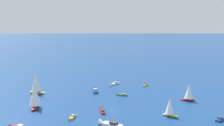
{
  "coord_description": "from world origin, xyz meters",
  "views": [
    {
      "loc": [
        -93.65,
        -80.18,
        42.23
      ],
      "look_at": [
        -0.18,
        1.44,
        22.64
      ],
      "focal_mm": 41.3,
      "sensor_mm": 36.0,
      "label": 1
    }
  ],
  "objects_px": {
    "marker_buoy": "(110,86)",
    "sailboat_outer_ring_d": "(189,92)",
    "motorboat_outer_ring_b": "(222,119)",
    "motorboat_outer_ring_e": "(122,95)",
    "motorboat_ahead": "(109,124)",
    "sailboat_outer_ring_a": "(170,107)",
    "sailboat_near_centre": "(35,97)",
    "motorboat_far_stbd": "(72,118)",
    "motorboat_mid_cluster": "(114,84)",
    "sailboat_outer_ring_f": "(36,84)",
    "motorboat_inshore": "(95,90)",
    "motorboat_offshore": "(102,111)",
    "motorboat_far_port": "(145,85)"
  },
  "relations": [
    {
      "from": "sailboat_near_centre",
      "to": "sailboat_outer_ring_f",
      "type": "xyz_separation_m",
      "value": [
        15.52,
        23.01,
        0.15
      ]
    },
    {
      "from": "motorboat_far_port",
      "to": "motorboat_far_stbd",
      "type": "xyz_separation_m",
      "value": [
        -71.4,
        -9.08,
        -0.08
      ]
    },
    {
      "from": "sailboat_near_centre",
      "to": "motorboat_outer_ring_e",
      "type": "relative_size",
      "value": 2.05
    },
    {
      "from": "motorboat_outer_ring_b",
      "to": "sailboat_outer_ring_d",
      "type": "relative_size",
      "value": 0.73
    },
    {
      "from": "motorboat_far_stbd",
      "to": "motorboat_mid_cluster",
      "type": "xyz_separation_m",
      "value": [
        60.61,
        27.23,
        0.15
      ]
    },
    {
      "from": "sailboat_near_centre",
      "to": "motorboat_outer_ring_b",
      "type": "relative_size",
      "value": 1.71
    },
    {
      "from": "motorboat_inshore",
      "to": "sailboat_outer_ring_d",
      "type": "bearing_deg",
      "value": -68.95
    },
    {
      "from": "motorboat_ahead",
      "to": "motorboat_mid_cluster",
      "type": "bearing_deg",
      "value": 38.98
    },
    {
      "from": "motorboat_far_port",
      "to": "motorboat_ahead",
      "type": "distance_m",
      "value": 72.06
    },
    {
      "from": "marker_buoy",
      "to": "sailboat_outer_ring_d",
      "type": "bearing_deg",
      "value": -84.01
    },
    {
      "from": "sailboat_near_centre",
      "to": "sailboat_outer_ring_f",
      "type": "height_order",
      "value": "sailboat_outer_ring_f"
    },
    {
      "from": "motorboat_mid_cluster",
      "to": "sailboat_outer_ring_d",
      "type": "distance_m",
      "value": 54.82
    },
    {
      "from": "motorboat_far_port",
      "to": "motorboat_far_stbd",
      "type": "distance_m",
      "value": 71.97
    },
    {
      "from": "motorboat_outer_ring_e",
      "to": "motorboat_outer_ring_b",
      "type": "bearing_deg",
      "value": -90.43
    },
    {
      "from": "motorboat_inshore",
      "to": "sailboat_outer_ring_f",
      "type": "xyz_separation_m",
      "value": [
        -26.34,
        23.11,
        5.32
      ]
    },
    {
      "from": "motorboat_outer_ring_b",
      "to": "motorboat_outer_ring_e",
      "type": "xyz_separation_m",
      "value": [
        0.43,
        56.84,
        -0.09
      ]
    },
    {
      "from": "sailboat_outer_ring_d",
      "to": "motorboat_ahead",
      "type": "bearing_deg",
      "value": 170.25
    },
    {
      "from": "motorboat_far_stbd",
      "to": "motorboat_inshore",
      "type": "xyz_separation_m",
      "value": [
        39.08,
        24.49,
        0.32
      ]
    },
    {
      "from": "sailboat_near_centre",
      "to": "motorboat_far_stbd",
      "type": "height_order",
      "value": "sailboat_near_centre"
    },
    {
      "from": "sailboat_near_centre",
      "to": "motorboat_offshore",
      "type": "distance_m",
      "value": 34.21
    },
    {
      "from": "sailboat_near_centre",
      "to": "marker_buoy",
      "type": "height_order",
      "value": "sailboat_near_centre"
    },
    {
      "from": "sailboat_near_centre",
      "to": "motorboat_outer_ring_e",
      "type": "distance_m",
      "value": 49.34
    },
    {
      "from": "motorboat_ahead",
      "to": "motorboat_outer_ring_b",
      "type": "distance_m",
      "value": 49.73
    },
    {
      "from": "motorboat_far_stbd",
      "to": "marker_buoy",
      "type": "distance_m",
      "value": 58.98
    },
    {
      "from": "sailboat_near_centre",
      "to": "motorboat_far_port",
      "type": "xyz_separation_m",
      "value": [
        74.18,
        -15.51,
        -5.4
      ]
    },
    {
      "from": "motorboat_far_stbd",
      "to": "motorboat_outer_ring_e",
      "type": "distance_m",
      "value": 43.17
    },
    {
      "from": "motorboat_mid_cluster",
      "to": "sailboat_outer_ring_d",
      "type": "relative_size",
      "value": 0.78
    },
    {
      "from": "motorboat_inshore",
      "to": "motorboat_mid_cluster",
      "type": "relative_size",
      "value": 1.18
    },
    {
      "from": "motorboat_far_port",
      "to": "motorboat_mid_cluster",
      "type": "bearing_deg",
      "value": 120.73
    },
    {
      "from": "sailboat_outer_ring_a",
      "to": "motorboat_outer_ring_e",
      "type": "xyz_separation_m",
      "value": [
        11.6,
        37.51,
        -3.82
      ]
    },
    {
      "from": "motorboat_ahead",
      "to": "sailboat_outer_ring_a",
      "type": "height_order",
      "value": "sailboat_outer_ring_a"
    },
    {
      "from": "motorboat_outer_ring_e",
      "to": "sailboat_outer_ring_f",
      "type": "distance_m",
      "value": 51.36
    },
    {
      "from": "motorboat_far_port",
      "to": "sailboat_outer_ring_d",
      "type": "xyz_separation_m",
      "value": [
        -12.34,
        -36.49,
        4.19
      ]
    },
    {
      "from": "sailboat_near_centre",
      "to": "motorboat_mid_cluster",
      "type": "height_order",
      "value": "sailboat_near_centre"
    },
    {
      "from": "motorboat_mid_cluster",
      "to": "marker_buoy",
      "type": "bearing_deg",
      "value": -159.43
    },
    {
      "from": "sailboat_near_centre",
      "to": "motorboat_ahead",
      "type": "relative_size",
      "value": 1.18
    },
    {
      "from": "sailboat_outer_ring_d",
      "to": "motorboat_inshore",
      "type": "bearing_deg",
      "value": 111.05
    },
    {
      "from": "motorboat_offshore",
      "to": "sailboat_outer_ring_f",
      "type": "distance_m",
      "value": 51.91
    },
    {
      "from": "motorboat_inshore",
      "to": "motorboat_outer_ring_b",
      "type": "relative_size",
      "value": 1.26
    },
    {
      "from": "motorboat_offshore",
      "to": "marker_buoy",
      "type": "bearing_deg",
      "value": 36.7
    },
    {
      "from": "motorboat_far_stbd",
      "to": "sailboat_outer_ring_f",
      "type": "xyz_separation_m",
      "value": [
        12.74,
        47.6,
        5.64
      ]
    },
    {
      "from": "motorboat_mid_cluster",
      "to": "sailboat_outer_ring_f",
      "type": "height_order",
      "value": "sailboat_outer_ring_f"
    },
    {
      "from": "sailboat_near_centre",
      "to": "motorboat_ahead",
      "type": "xyz_separation_m",
      "value": [
        7.43,
        -42.65,
        -5.13
      ]
    },
    {
      "from": "motorboat_inshore",
      "to": "sailboat_near_centre",
      "type": "bearing_deg",
      "value": 179.87
    },
    {
      "from": "motorboat_outer_ring_b",
      "to": "sailboat_outer_ring_d",
      "type": "xyz_separation_m",
      "value": [
        16.78,
        23.15,
        4.18
      ]
    },
    {
      "from": "sailboat_outer_ring_d",
      "to": "motorboat_outer_ring_e",
      "type": "xyz_separation_m",
      "value": [
        -16.35,
        33.69,
        -4.27
      ]
    },
    {
      "from": "sailboat_near_centre",
      "to": "sailboat_outer_ring_d",
      "type": "height_order",
      "value": "sailboat_near_centre"
    },
    {
      "from": "motorboat_far_stbd",
      "to": "motorboat_inshore",
      "type": "bearing_deg",
      "value": 32.07
    },
    {
      "from": "motorboat_mid_cluster",
      "to": "sailboat_outer_ring_d",
      "type": "bearing_deg",
      "value": -91.62
    },
    {
      "from": "motorboat_inshore",
      "to": "sailboat_outer_ring_d",
      "type": "height_order",
      "value": "sailboat_outer_ring_d"
    }
  ]
}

